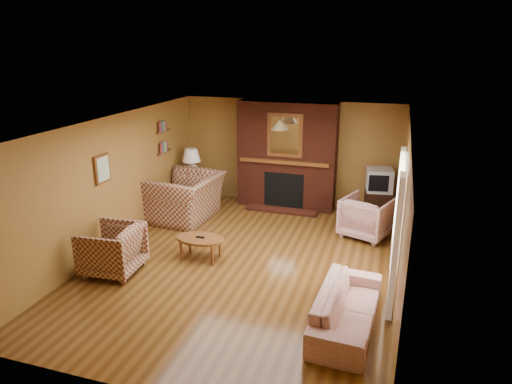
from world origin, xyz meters
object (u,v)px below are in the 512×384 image
(floral_sofa, at_px, (347,308))
(coffee_table, at_px, (200,240))
(tv_stand, at_px, (377,205))
(plaid_loveseat, at_px, (186,197))
(table_lamp, at_px, (192,162))
(plaid_armchair, at_px, (112,249))
(floral_armchair, at_px, (367,217))
(side_table, at_px, (193,191))
(fireplace, at_px, (287,156))
(crt_tv, at_px, (379,180))

(floral_sofa, bearing_deg, coffee_table, 68.26)
(tv_stand, bearing_deg, floral_sofa, -95.80)
(plaid_loveseat, bearing_deg, table_lamp, -159.67)
(floral_sofa, bearing_deg, plaid_armchair, 87.79)
(floral_armchair, height_order, side_table, floral_armchair)
(floral_armchair, height_order, table_lamp, table_lamp)
(coffee_table, bearing_deg, table_lamp, 117.54)
(fireplace, xyz_separation_m, side_table, (-2.10, -0.53, -0.86))
(plaid_armchair, bearing_deg, table_lamp, 178.58)
(floral_sofa, height_order, side_table, side_table)
(fireplace, distance_m, table_lamp, 2.17)
(fireplace, relative_size, tv_stand, 3.82)
(floral_armchair, distance_m, side_table, 4.06)
(fireplace, xyz_separation_m, crt_tv, (2.05, -0.19, -0.31))
(plaid_armchair, distance_m, table_lamp, 3.48)
(plaid_armchair, distance_m, side_table, 3.42)
(fireplace, bearing_deg, plaid_loveseat, -142.96)
(fireplace, bearing_deg, coffee_table, -104.13)
(floral_armchair, bearing_deg, floral_sofa, 109.94)
(side_table, distance_m, table_lamp, 0.71)
(plaid_loveseat, height_order, floral_armchair, plaid_loveseat)
(coffee_table, bearing_deg, floral_armchair, 34.82)
(plaid_armchair, relative_size, floral_sofa, 0.48)
(table_lamp, bearing_deg, side_table, 0.00)
(floral_armchair, xyz_separation_m, coffee_table, (-2.68, -1.86, -0.05))
(table_lamp, bearing_deg, plaid_armchair, -87.49)
(floral_sofa, relative_size, coffee_table, 2.11)
(plaid_armchair, bearing_deg, side_table, 178.58)
(plaid_armchair, xyz_separation_m, table_lamp, (-0.15, 3.42, 0.62))
(plaid_loveseat, height_order, tv_stand, plaid_loveseat)
(plaid_loveseat, relative_size, floral_sofa, 0.80)
(floral_armchair, height_order, coffee_table, floral_armchair)
(plaid_armchair, distance_m, crt_tv, 5.51)
(coffee_table, height_order, tv_stand, tv_stand)
(table_lamp, bearing_deg, plaid_loveseat, -73.82)
(side_table, xyz_separation_m, crt_tv, (4.15, 0.34, 0.55))
(fireplace, relative_size, plaid_loveseat, 1.63)
(floral_armchair, relative_size, tv_stand, 1.39)
(floral_sofa, distance_m, floral_armchair, 3.11)
(fireplace, relative_size, table_lamp, 3.47)
(plaid_loveseat, xyz_separation_m, plaid_armchair, (-0.10, -2.56, -0.08))
(tv_stand, bearing_deg, coffee_table, -138.05)
(side_table, distance_m, tv_stand, 4.16)
(plaid_loveseat, height_order, floral_sofa, plaid_loveseat)
(fireplace, bearing_deg, table_lamp, -165.71)
(coffee_table, distance_m, side_table, 2.87)
(fireplace, height_order, side_table, fireplace)
(plaid_loveseat, distance_m, crt_tv, 4.10)
(table_lamp, height_order, crt_tv, table_lamp)
(floral_sofa, bearing_deg, crt_tv, 1.15)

